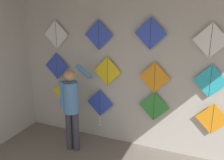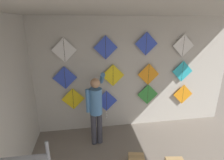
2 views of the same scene
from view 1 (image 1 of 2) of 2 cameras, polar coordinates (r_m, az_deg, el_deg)
The scene contains 14 objects.
back_panel at distance 4.62m, azimuth 3.91°, elevation 1.26°, with size 5.33×0.06×2.80m, color #BCB7AD.
shopkeeper at distance 4.57m, azimuth -9.26°, elevation -5.19°, with size 0.42×0.60×1.67m.
kite_0 at distance 5.29m, azimuth -10.81°, elevation -2.76°, with size 0.55×0.01×0.55m.
kite_1 at distance 4.97m, azimuth -2.79°, elevation -5.70°, with size 0.55×0.04×0.76m.
kite_2 at distance 4.58m, azimuth 9.55°, elevation -5.98°, with size 0.55×0.01×0.55m.
kite_3 at distance 4.52m, azimuth 21.95°, elevation -8.28°, with size 0.55×0.01×0.55m.
kite_4 at distance 5.22m, azimuth -12.52°, elevation 3.11°, with size 0.55×0.01×0.55m.
kite_5 at distance 4.67m, azimuth -1.05°, elevation 1.97°, with size 0.55×0.01×0.55m.
kite_6 at distance 4.40m, azimuth 9.70°, elevation 0.55°, with size 0.55×0.01×0.55m.
kite_7 at distance 4.29m, azimuth 21.57°, elevation -0.31°, with size 0.55×0.01×0.55m.
kite_8 at distance 5.09m, azimuth -12.64°, elevation 10.09°, with size 0.55×0.01×0.55m.
kite_9 at distance 4.61m, azimuth -3.09°, elevation 10.24°, with size 0.55×0.01×0.55m.
kite_10 at distance 4.28m, azimuth 8.80°, elevation 10.47°, with size 0.55×0.01×0.55m.
kite_11 at distance 4.16m, azimuth 21.68°, elevation 8.41°, with size 0.55×0.01×0.55m.
Camera 1 is at (1.43, -0.45, 2.66)m, focal length 40.00 mm.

